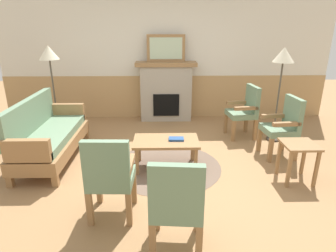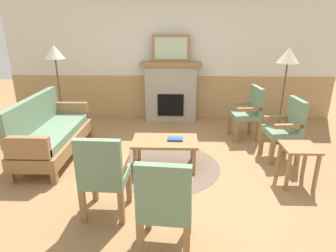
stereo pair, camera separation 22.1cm
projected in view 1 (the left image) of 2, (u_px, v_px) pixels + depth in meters
ground_plane at (169, 168)px, 4.35m from camera, size 14.00×14.00×0.00m
wall_back at (166, 59)px, 6.35m from camera, size 7.20×0.14×2.70m
fireplace at (166, 91)px, 6.34m from camera, size 1.30×0.44×1.28m
framed_picture at (166, 48)px, 6.03m from camera, size 0.80×0.04×0.56m
couch at (49, 136)px, 4.52m from camera, size 0.70×1.80×0.98m
coffee_table at (166, 143)px, 4.26m from camera, size 0.96×0.56×0.44m
round_rug at (166, 166)px, 4.39m from camera, size 1.67×1.67×0.01m
book_on_table at (176, 139)px, 4.24m from camera, size 0.23×0.14×0.03m
armchair_near_fireplace at (245, 109)px, 5.40m from camera, size 0.54×0.54×0.98m
armchair_by_window_left at (284, 124)px, 4.59m from camera, size 0.52×0.52×0.98m
armchair_front_left at (177, 202)px, 2.62m from camera, size 0.52×0.52×0.98m
armchair_front_center at (110, 174)px, 3.08m from camera, size 0.50×0.50×0.98m
side_table at (299, 151)px, 3.88m from camera, size 0.44×0.44×0.55m
floor_lamp_by_couch at (49, 58)px, 5.28m from camera, size 0.36×0.36×1.68m
floor_lamp_by_chairs at (283, 61)px, 4.91m from camera, size 0.36×0.36×1.68m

